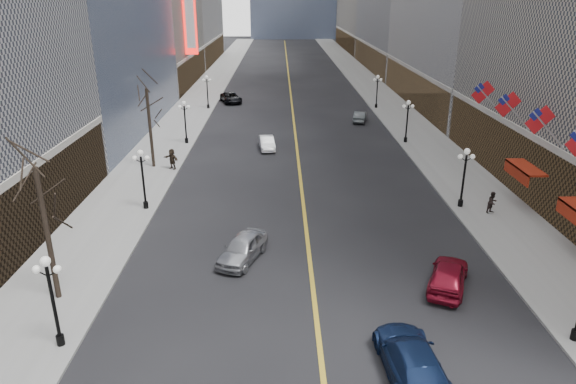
{
  "coord_description": "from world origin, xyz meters",
  "views": [
    {
      "loc": [
        -1.76,
        -5.47,
        15.07
      ],
      "look_at": [
        -1.43,
        15.1,
        7.12
      ],
      "focal_mm": 32.0,
      "sensor_mm": 36.0,
      "label": 1
    }
  ],
  "objects_px": {
    "streetlamp_west_0": "(51,292)",
    "car_sb_near": "(411,359)",
    "car_sb_far": "(360,117)",
    "streetlamp_east_1": "(465,172)",
    "car_nb_mid": "(267,143)",
    "streetlamp_east_2": "(407,117)",
    "car_nb_near": "(243,248)",
    "streetlamp_west_1": "(142,173)",
    "streetlamp_west_2": "(185,118)",
    "car_sb_mid": "(448,275)",
    "car_nb_far": "(231,98)",
    "streetlamp_west_3": "(207,88)",
    "streetlamp_east_3": "(377,88)"
  },
  "relations": [
    {
      "from": "streetlamp_east_1",
      "to": "car_sb_mid",
      "type": "bearing_deg",
      "value": -111.54
    },
    {
      "from": "car_sb_far",
      "to": "car_sb_mid",
      "type": "bearing_deg",
      "value": 102.53
    },
    {
      "from": "car_sb_far",
      "to": "streetlamp_west_2",
      "type": "bearing_deg",
      "value": 40.53
    },
    {
      "from": "streetlamp_east_2",
      "to": "car_sb_mid",
      "type": "distance_m",
      "value": 29.62
    },
    {
      "from": "streetlamp_west_1",
      "to": "car_sb_near",
      "type": "bearing_deg",
      "value": -49.44
    },
    {
      "from": "streetlamp_east_2",
      "to": "car_sb_near",
      "type": "relative_size",
      "value": 0.81
    },
    {
      "from": "streetlamp_west_2",
      "to": "car_sb_far",
      "type": "bearing_deg",
      "value": 26.56
    },
    {
      "from": "streetlamp_west_3",
      "to": "car_nb_near",
      "type": "relative_size",
      "value": 0.99
    },
    {
      "from": "streetlamp_west_1",
      "to": "car_sb_mid",
      "type": "xyz_separation_m",
      "value": [
        19.17,
        -11.21,
        -2.11
      ]
    },
    {
      "from": "car_nb_mid",
      "to": "streetlamp_west_0",
      "type": "bearing_deg",
      "value": -112.21
    },
    {
      "from": "streetlamp_west_0",
      "to": "car_nb_far",
      "type": "height_order",
      "value": "streetlamp_west_0"
    },
    {
      "from": "streetlamp_east_1",
      "to": "streetlamp_west_1",
      "type": "xyz_separation_m",
      "value": [
        -23.6,
        0.0,
        0.0
      ]
    },
    {
      "from": "streetlamp_east_3",
      "to": "car_nb_far",
      "type": "height_order",
      "value": "streetlamp_east_3"
    },
    {
      "from": "streetlamp_west_2",
      "to": "car_sb_mid",
      "type": "height_order",
      "value": "streetlamp_west_2"
    },
    {
      "from": "streetlamp_west_0",
      "to": "streetlamp_west_2",
      "type": "relative_size",
      "value": 1.0
    },
    {
      "from": "streetlamp_west_0",
      "to": "car_sb_near",
      "type": "height_order",
      "value": "streetlamp_west_0"
    },
    {
      "from": "car_sb_mid",
      "to": "car_sb_far",
      "type": "distance_m",
      "value": 39.31
    },
    {
      "from": "car_nb_near",
      "to": "streetlamp_west_1",
      "type": "bearing_deg",
      "value": 155.51
    },
    {
      "from": "streetlamp_west_1",
      "to": "car_nb_mid",
      "type": "height_order",
      "value": "streetlamp_west_1"
    },
    {
      "from": "car_sb_mid",
      "to": "car_sb_far",
      "type": "xyz_separation_m",
      "value": [
        0.99,
        39.29,
        -0.13
      ]
    },
    {
      "from": "car_nb_near",
      "to": "car_sb_near",
      "type": "relative_size",
      "value": 0.82
    },
    {
      "from": "car_nb_mid",
      "to": "car_sb_far",
      "type": "height_order",
      "value": "car_nb_mid"
    },
    {
      "from": "streetlamp_west_1",
      "to": "car_sb_far",
      "type": "distance_m",
      "value": 34.64
    },
    {
      "from": "streetlamp_west_0",
      "to": "streetlamp_west_3",
      "type": "height_order",
      "value": "same"
    },
    {
      "from": "car_nb_far",
      "to": "car_sb_far",
      "type": "relative_size",
      "value": 1.3
    },
    {
      "from": "car_sb_near",
      "to": "car_nb_far",
      "type": "bearing_deg",
      "value": -81.47
    },
    {
      "from": "car_nb_mid",
      "to": "car_sb_far",
      "type": "xyz_separation_m",
      "value": [
        11.48,
        12.09,
        -0.0
      ]
    },
    {
      "from": "streetlamp_east_3",
      "to": "car_nb_near",
      "type": "xyz_separation_m",
      "value": [
        -15.86,
        -43.83,
        -2.12
      ]
    },
    {
      "from": "streetlamp_east_2",
      "to": "car_sb_far",
      "type": "relative_size",
      "value": 1.11
    },
    {
      "from": "streetlamp_east_1",
      "to": "car_sb_far",
      "type": "height_order",
      "value": "streetlamp_east_1"
    },
    {
      "from": "streetlamp_west_3",
      "to": "car_sb_mid",
      "type": "bearing_deg",
      "value": -67.9
    },
    {
      "from": "streetlamp_west_0",
      "to": "car_sb_far",
      "type": "bearing_deg",
      "value": 65.42
    },
    {
      "from": "streetlamp_west_2",
      "to": "streetlamp_west_3",
      "type": "relative_size",
      "value": 1.0
    },
    {
      "from": "streetlamp_west_0",
      "to": "car_nb_mid",
      "type": "height_order",
      "value": "streetlamp_west_0"
    },
    {
      "from": "streetlamp_east_3",
      "to": "streetlamp_west_3",
      "type": "bearing_deg",
      "value": 180.0
    },
    {
      "from": "streetlamp_east_2",
      "to": "streetlamp_west_2",
      "type": "relative_size",
      "value": 1.0
    },
    {
      "from": "streetlamp_east_2",
      "to": "streetlamp_east_3",
      "type": "height_order",
      "value": "same"
    },
    {
      "from": "streetlamp_east_2",
      "to": "car_nb_far",
      "type": "bearing_deg",
      "value": 132.64
    },
    {
      "from": "streetlamp_east_2",
      "to": "car_sb_near",
      "type": "bearing_deg",
      "value": -102.68
    },
    {
      "from": "streetlamp_east_1",
      "to": "car_nb_mid",
      "type": "xyz_separation_m",
      "value": [
        -14.93,
        15.99,
        -2.23
      ]
    },
    {
      "from": "streetlamp_west_0",
      "to": "car_nb_near",
      "type": "relative_size",
      "value": 0.99
    },
    {
      "from": "streetlamp_east_1",
      "to": "car_nb_mid",
      "type": "relative_size",
      "value": 1.11
    },
    {
      "from": "streetlamp_west_0",
      "to": "car_sb_near",
      "type": "distance_m",
      "value": 15.76
    },
    {
      "from": "streetlamp_east_2",
      "to": "streetlamp_east_3",
      "type": "xyz_separation_m",
      "value": [
        0.0,
        18.0,
        0.0
      ]
    },
    {
      "from": "streetlamp_east_2",
      "to": "streetlamp_west_1",
      "type": "xyz_separation_m",
      "value": [
        -23.6,
        -18.0,
        0.0
      ]
    },
    {
      "from": "streetlamp_west_3",
      "to": "car_nb_near",
      "type": "height_order",
      "value": "streetlamp_west_3"
    },
    {
      "from": "streetlamp_west_3",
      "to": "car_sb_near",
      "type": "height_order",
      "value": "streetlamp_west_3"
    },
    {
      "from": "streetlamp_east_2",
      "to": "streetlamp_west_3",
      "type": "xyz_separation_m",
      "value": [
        -23.6,
        18.0,
        0.0
      ]
    },
    {
      "from": "streetlamp_east_1",
      "to": "streetlamp_west_0",
      "type": "distance_m",
      "value": 28.51
    },
    {
      "from": "streetlamp_west_2",
      "to": "car_nb_near",
      "type": "height_order",
      "value": "streetlamp_west_2"
    }
  ]
}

